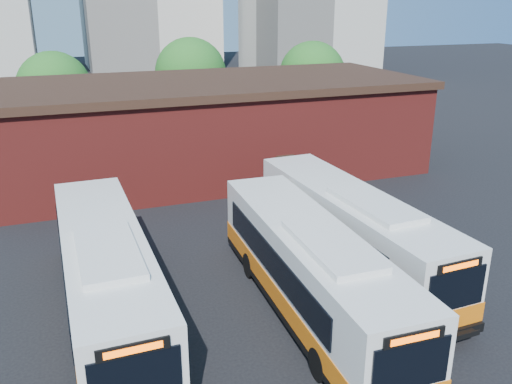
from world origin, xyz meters
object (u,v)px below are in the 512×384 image
object	(u,v)px
bus_mideast	(351,232)
transit_worker	(431,325)
bus_west	(107,281)
bus_midwest	(311,274)

from	to	relation	value
bus_mideast	transit_worker	size ratio (longest dim) A/B	7.52
bus_west	transit_worker	distance (m)	11.68
bus_west	transit_worker	xyz separation A→B (m)	(10.25, -5.56, -0.80)
bus_midwest	bus_mideast	size ratio (longest dim) A/B	1.00
bus_mideast	transit_worker	bearing A→B (deg)	-96.55
bus_west	bus_midwest	world-z (taller)	bus_west
bus_west	bus_mideast	bearing A→B (deg)	3.46
bus_mideast	bus_west	bearing A→B (deg)	-178.09
bus_midwest	bus_mideast	xyz separation A→B (m)	(3.39, 2.90, 0.00)
bus_midwest	transit_worker	distance (m)	4.64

